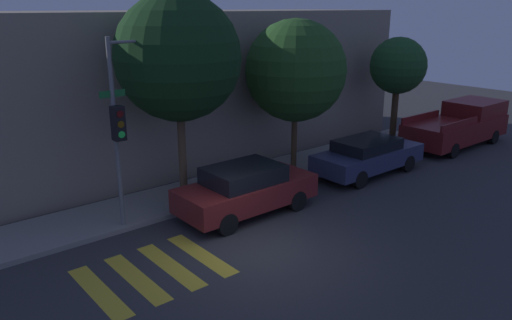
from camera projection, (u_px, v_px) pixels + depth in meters
name	position (u px, v px, depth m)	size (l,w,h in m)	color
ground_plane	(258.00, 252.00, 12.60)	(60.00, 60.00, 0.00)	#333335
sidewalk	(170.00, 200.00, 15.77)	(26.00, 2.29, 0.14)	gray
building_row	(103.00, 93.00, 18.27)	(26.00, 6.00, 5.77)	gray
crosswalk	(154.00, 272.00, 11.65)	(3.10, 2.60, 0.00)	gold
traffic_light_pole	(130.00, 106.00, 13.10)	(2.28, 0.56, 5.22)	slate
sedan_near_corner	(246.00, 189.00, 14.70)	(4.24, 1.81, 1.50)	maroon
sedan_middle	(368.00, 155.00, 18.21)	(4.52, 1.76, 1.35)	#2D3351
pickup_truck	(460.00, 124.00, 22.06)	(5.55, 2.08, 1.85)	maroon
tree_near_corner	(178.00, 58.00, 14.48)	(3.74, 3.74, 6.38)	brown
tree_midblock	(296.00, 71.00, 17.62)	(3.61, 3.61, 5.56)	#4C3823
tree_far_end	(398.00, 66.00, 21.46)	(2.43, 2.43, 4.70)	#42301E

